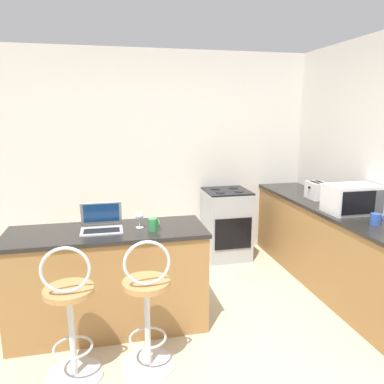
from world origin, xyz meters
name	(u,v)px	position (x,y,z in m)	size (l,w,h in m)	color
ground_plane	(188,356)	(0.00, 0.00, 0.00)	(20.00, 20.00, 0.00)	#BCAD8E
wall_back	(151,156)	(0.00, 2.23, 1.30)	(12.00, 0.06, 2.60)	silver
breakfast_bar	(109,279)	(-0.57, 0.56, 0.44)	(1.65, 0.61, 0.88)	#9E703D
counter_right	(332,247)	(1.75, 0.85, 0.44)	(0.58, 2.73, 0.88)	#9E703D
bar_stool_near	(70,317)	(-0.83, -0.06, 0.47)	(0.40, 0.40, 1.01)	silver
bar_stool_far	(147,308)	(-0.31, -0.06, 0.47)	(0.40, 0.40, 1.01)	silver
laptop	(102,223)	(-0.61, 0.60, 0.94)	(0.34, 0.30, 0.22)	#B7BABF
microwave	(352,199)	(1.77, 0.61, 1.02)	(0.49, 0.33, 0.28)	silver
toaster	(317,190)	(1.76, 1.23, 0.98)	(0.19, 0.25, 0.20)	silver
stove_range	(226,224)	(0.91, 1.90, 0.44)	(0.55, 0.56, 0.89)	#9EA3A8
mug_blue	(376,219)	(1.72, 0.21, 0.93)	(0.10, 0.09, 0.10)	#2D51AD
mug_green	(153,225)	(-0.19, 0.47, 0.93)	(0.10, 0.08, 0.10)	#338447
wine_glass_short	(139,217)	(-0.30, 0.57, 0.98)	(0.07, 0.07, 0.14)	silver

